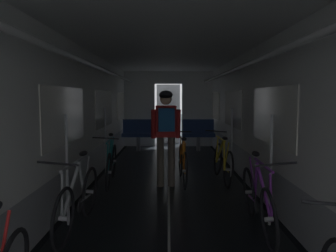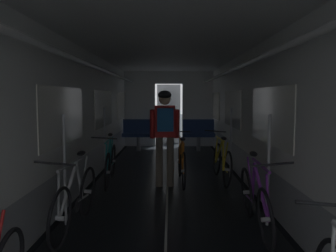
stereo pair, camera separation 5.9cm
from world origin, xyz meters
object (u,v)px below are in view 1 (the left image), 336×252
object	(u,v)px
bicycle_purple	(257,200)
person_cyclist_aisle	(165,127)
bicycle_teal	(111,163)
bicycle_orange_in_aisle	(182,163)
bicycle_yellow	(222,161)
bench_seat_far_right	(198,132)
bench_seat_far_left	(138,132)
bicycle_silver	(77,199)

from	to	relation	value
bicycle_purple	person_cyclist_aisle	distance (m)	2.42
bicycle_teal	bicycle_orange_in_aisle	bearing A→B (deg)	3.14
bicycle_yellow	bicycle_teal	bearing A→B (deg)	-174.71
bench_seat_far_right	bicycle_orange_in_aisle	xyz separation A→B (m)	(-0.63, -3.86, -0.18)
bench_seat_far_left	bench_seat_far_right	world-z (taller)	same
bicycle_teal	bicycle_yellow	xyz separation A→B (m)	(2.10, 0.19, -0.00)
bench_seat_far_left	bicycle_orange_in_aisle	xyz separation A→B (m)	(1.17, -3.86, -0.18)
bicycle_silver	bench_seat_far_right	bearing A→B (deg)	72.01
bicycle_silver	person_cyclist_aisle	distance (m)	2.38
bench_seat_far_left	bicycle_silver	bearing A→B (deg)	-91.81
bench_seat_far_right	bicycle_purple	size ratio (longest dim) A/B	0.58
bench_seat_far_left	bicycle_silver	distance (m)	6.15
bicycle_orange_in_aisle	bicycle_purple	bearing A→B (deg)	-70.77
bench_seat_far_right	bicycle_silver	world-z (taller)	bench_seat_far_right
bench_seat_far_left	bench_seat_far_right	size ratio (longest dim) A/B	1.00
bicycle_silver	bicycle_orange_in_aisle	world-z (taller)	bicycle_silver
bench_seat_far_right	bicycle_silver	size ratio (longest dim) A/B	0.58
person_cyclist_aisle	bicycle_purple	bearing A→B (deg)	-61.29
bicycle_purple	bicycle_teal	bearing A→B (deg)	133.77
person_cyclist_aisle	bench_seat_far_left	bearing A→B (deg)	101.71
bicycle_silver	bicycle_teal	distance (m)	2.21
bench_seat_far_left	bicycle_teal	world-z (taller)	bench_seat_far_left
bench_seat_far_left	person_cyclist_aisle	distance (m)	4.24
bench_seat_far_left	person_cyclist_aisle	xyz separation A→B (m)	(0.86, -4.13, 0.50)
bench_seat_far_right	person_cyclist_aisle	distance (m)	4.26
bench_seat_far_right	bicycle_silver	bearing A→B (deg)	-107.99
bicycle_silver	bicycle_purple	bearing A→B (deg)	-0.56
bicycle_teal	bicycle_yellow	bearing A→B (deg)	5.29
bench_seat_far_right	bicycle_teal	world-z (taller)	bench_seat_far_right
bicycle_orange_in_aisle	bicycle_yellow	bearing A→B (deg)	8.97
bench_seat_far_left	person_cyclist_aisle	bearing A→B (deg)	-78.29
bicycle_teal	bicycle_purple	distance (m)	3.09
person_cyclist_aisle	bench_seat_far_right	bearing A→B (deg)	77.10
bench_seat_far_left	bicycle_teal	xyz separation A→B (m)	(-0.17, -3.93, -0.18)
bench_seat_far_left	bicycle_yellow	bearing A→B (deg)	-62.60
bench_seat_far_left	bench_seat_far_right	bearing A→B (deg)	0.00
bicycle_silver	bicycle_purple	world-z (taller)	bicycle_purple
bicycle_teal	person_cyclist_aisle	xyz separation A→B (m)	(1.02, -0.19, 0.69)
bench_seat_far_right	person_cyclist_aisle	size ratio (longest dim) A/B	0.57
bench_seat_far_right	person_cyclist_aisle	bearing A→B (deg)	-102.90
bench_seat_far_right	bicycle_purple	world-z (taller)	bench_seat_far_right
bench_seat_far_right	bicycle_yellow	size ratio (longest dim) A/B	0.58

